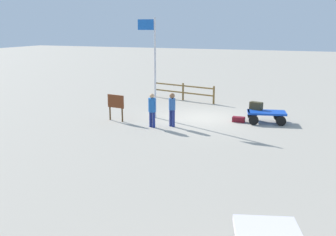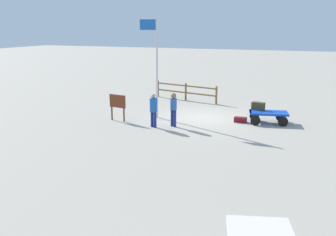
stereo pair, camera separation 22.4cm
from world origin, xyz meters
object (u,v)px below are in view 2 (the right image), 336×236
Objects in this scene: worker_lead at (173,107)px; flagpole at (155,60)px; luggage_cart at (268,115)px; suitcase_maroon at (258,106)px; suitcase_tan at (240,120)px; signboard at (118,104)px; worker_trailing at (153,108)px.

flagpole is at bearing -41.34° from worker_lead.
luggage_cart is 6.34m from flagpole.
suitcase_maroon is 1.17m from suitcase_tan.
suitcase_maroon is 0.51× the size of signboard.
luggage_cart reaches higher than suitcase_tan.
flagpole is (5.69, 1.00, 2.62)m from luggage_cart.
worker_trailing reaches higher than suitcase_maroon.
suitcase_maroon is 4.47m from worker_lead.
worker_trailing is at bearing 111.26° from flagpole.
worker_trailing reaches higher than suitcase_tan.
worker_lead is (4.13, 2.37, 0.53)m from luggage_cart.
flagpole reaches higher than suitcase_tan.
luggage_cart is 4.79m from worker_lead.
luggage_cart is 0.71m from suitcase_maroon.
signboard is (1.51, 1.35, -2.15)m from flagpole.
signboard is (3.06, -0.01, -0.06)m from worker_lead.
signboard reaches higher than luggage_cart.
luggage_cart is 1.24× the size of worker_lead.
flagpole reaches higher than suitcase_maroon.
suitcase_maroon is at bearing -165.84° from flagpole.
luggage_cart is at bearing -165.54° from suitcase_tan.
flagpole is at bearing -68.74° from worker_trailing.
worker_lead is at bearing 36.60° from suitcase_maroon.
worker_trailing is (4.43, 3.12, 0.18)m from suitcase_maroon.
worker_lead is at bearing 35.68° from suitcase_tan.
signboard reaches higher than suitcase_tan.
flagpole is (5.14, 1.30, 2.27)m from suitcase_maroon.
worker_lead is 1.22× the size of signboard.
flagpole is at bearing 8.67° from suitcase_tan.
luggage_cart is 7.58m from signboard.
worker_trailing is at bearing 168.04° from signboard.
worker_lead reaches higher than signboard.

